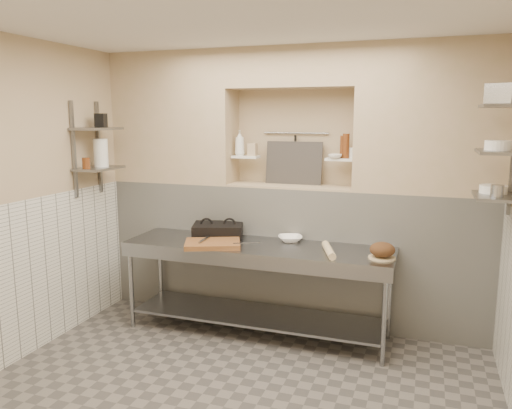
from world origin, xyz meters
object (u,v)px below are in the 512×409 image
at_px(mixing_bowl, 290,239).
at_px(prep_table, 256,271).
at_px(bowl_alcove, 335,156).
at_px(jug_left, 101,153).
at_px(cutting_board, 213,244).
at_px(rolling_pin, 329,250).
at_px(bottle_soap, 240,143).
at_px(bread_loaf, 382,250).
at_px(panini_press, 218,230).

bearing_deg(mixing_bowl, prep_table, -138.28).
height_order(prep_table, bowl_alcove, bowl_alcove).
distance_m(bowl_alcove, jug_left, 2.38).
bearing_deg(prep_table, cutting_board, -155.47).
relative_size(rolling_pin, bowl_alcove, 3.29).
bearing_deg(bowl_alcove, prep_table, -141.51).
distance_m(cutting_board, bottle_soap, 1.17).
xyz_separation_m(mixing_bowl, bread_loaf, (0.91, -0.32, 0.05)).
bearing_deg(rolling_pin, bowl_alcove, 96.92).
relative_size(rolling_pin, bottle_soap, 1.67).
height_order(bread_loaf, jug_left, jug_left).
distance_m(panini_press, jug_left, 1.44).
bearing_deg(bottle_soap, mixing_bowl, -25.38).
bearing_deg(bread_loaf, bowl_alcove, 132.55).
bearing_deg(prep_table, jug_left, -176.91).
height_order(cutting_board, bowl_alcove, bowl_alcove).
xyz_separation_m(cutting_board, mixing_bowl, (0.65, 0.42, 0.01)).
xyz_separation_m(cutting_board, jug_left, (-1.27, 0.09, 0.83)).
bearing_deg(bread_loaf, bottle_soap, 158.19).
bearing_deg(jug_left, prep_table, 3.09).
height_order(panini_press, jug_left, jug_left).
xyz_separation_m(bowl_alcove, jug_left, (-2.30, -0.60, 0.02)).
distance_m(prep_table, bread_loaf, 1.23).
distance_m(prep_table, cutting_board, 0.51).
xyz_separation_m(cutting_board, bread_loaf, (1.57, 0.10, 0.06)).
height_order(panini_press, bowl_alcove, bowl_alcove).
bearing_deg(mixing_bowl, bread_loaf, -19.17).
height_order(cutting_board, jug_left, jug_left).
relative_size(prep_table, jug_left, 9.15).
xyz_separation_m(prep_table, cutting_board, (-0.38, -0.17, 0.28)).
bearing_deg(bottle_soap, prep_table, -55.53).
relative_size(prep_table, panini_press, 4.42).
bearing_deg(rolling_pin, mixing_bowl, 144.23).
height_order(cutting_board, rolling_pin, rolling_pin).
height_order(prep_table, cutting_board, cutting_board).
bearing_deg(panini_press, bottle_soap, 55.08).
height_order(rolling_pin, bottle_soap, bottle_soap).
xyz_separation_m(mixing_bowl, jug_left, (-1.93, -0.33, 0.83)).
bearing_deg(bottle_soap, panini_press, -106.59).
height_order(mixing_bowl, bottle_soap, bottle_soap).
height_order(rolling_pin, bowl_alcove, bowl_alcove).
relative_size(mixing_bowl, bread_loaf, 1.09).
bearing_deg(panini_press, prep_table, -39.82).
distance_m(prep_table, jug_left, 2.00).
bearing_deg(jug_left, bottle_soap, 26.50).
relative_size(mixing_bowl, bottle_soap, 0.89).
height_order(rolling_pin, bread_loaf, bread_loaf).
distance_m(prep_table, bowl_alcove, 1.37).
bearing_deg(panini_press, jug_left, 175.09).
distance_m(panini_press, rolling_pin, 1.23).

